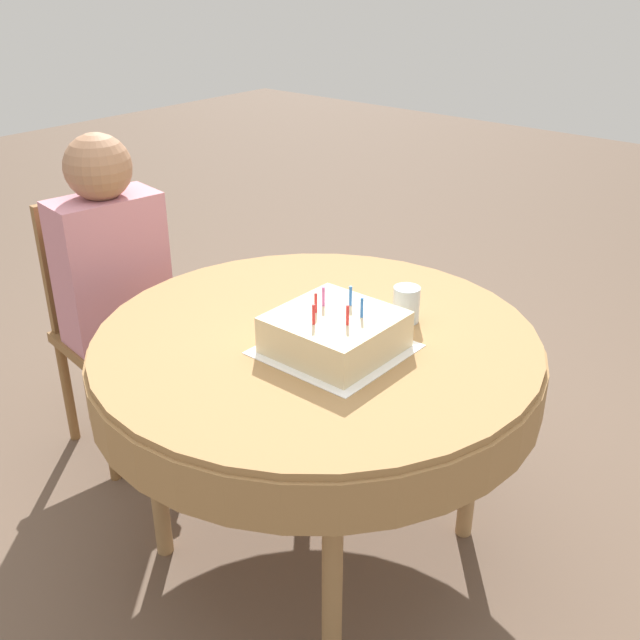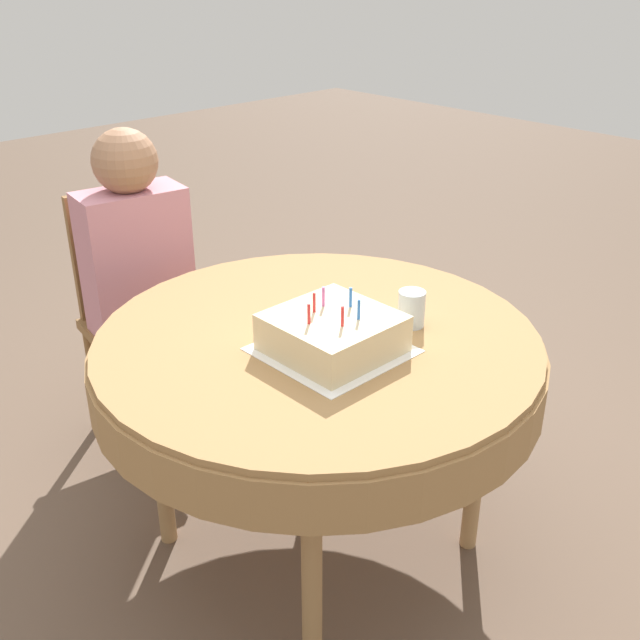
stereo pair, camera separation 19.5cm
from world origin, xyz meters
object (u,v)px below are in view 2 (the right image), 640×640
(chair, at_px, (136,309))
(person, at_px, (139,262))
(birthday_cake, at_px, (333,333))
(drinking_glass, at_px, (411,308))

(chair, bearing_deg, person, -90.00)
(birthday_cake, bearing_deg, person, 90.19)
(person, bearing_deg, chair, 90.00)
(person, bearing_deg, drinking_glass, -66.74)
(person, xyz_separation_m, birthday_cake, (0.00, -0.94, 0.08))
(chair, xyz_separation_m, person, (-0.01, -0.09, 0.21))
(person, height_order, birthday_cake, person)
(birthday_cake, height_order, drinking_glass, birthday_cake)
(birthday_cake, relative_size, drinking_glass, 2.86)
(person, xyz_separation_m, drinking_glass, (0.26, -0.99, 0.08))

